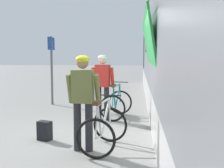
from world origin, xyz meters
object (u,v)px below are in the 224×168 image
at_px(bicycle_near_silver, 103,129).
at_px(cyclist_far_in_red, 103,81).
at_px(platform_sign_post, 51,59).
at_px(train_car, 208,47).
at_px(bicycle_far_teal, 117,103).
at_px(backpack_on_platform, 45,131).
at_px(cyclist_near_in_olive, 83,94).

bearing_deg(bicycle_near_silver, cyclist_far_in_red, 97.18).
bearing_deg(platform_sign_post, bicycle_near_silver, -63.22).
relative_size(train_car, platform_sign_post, 8.76).
height_order(cyclist_far_in_red, platform_sign_post, platform_sign_post).
height_order(train_car, bicycle_near_silver, train_car).
bearing_deg(bicycle_near_silver, bicycle_far_teal, 89.20).
bearing_deg(cyclist_far_in_red, backpack_on_platform, -115.02).
relative_size(cyclist_near_in_olive, bicycle_far_teal, 1.52).
bearing_deg(backpack_on_platform, platform_sign_post, 124.04).
height_order(cyclist_near_in_olive, bicycle_near_silver, cyclist_near_in_olive).
relative_size(cyclist_near_in_olive, cyclist_far_in_red, 1.00).
distance_m(train_car, cyclist_far_in_red, 2.90).
distance_m(cyclist_near_in_olive, cyclist_far_in_red, 2.65).
height_order(train_car, backpack_on_platform, train_car).
distance_m(train_car, bicycle_far_teal, 2.88).
relative_size(train_car, backpack_on_platform, 52.59).
height_order(cyclist_near_in_olive, platform_sign_post, platform_sign_post).
height_order(cyclist_far_in_red, backpack_on_platform, cyclist_far_in_red).
bearing_deg(bicycle_near_silver, platform_sign_post, 116.78).
xyz_separation_m(train_car, cyclist_far_in_red, (-2.75, 0.12, -0.91)).
relative_size(cyclist_near_in_olive, backpack_on_platform, 4.40).
xyz_separation_m(cyclist_near_in_olive, bicycle_far_teal, (0.40, 2.87, -0.65)).
distance_m(cyclist_far_in_red, bicycle_far_teal, 0.78).
xyz_separation_m(bicycle_near_silver, backpack_on_platform, (-1.29, 0.50, -0.20)).
bearing_deg(cyclist_near_in_olive, backpack_on_platform, 147.88).
height_order(bicycle_near_silver, backpack_on_platform, bicycle_near_silver).
xyz_separation_m(cyclist_near_in_olive, platform_sign_post, (-2.03, 4.83, 0.57)).
distance_m(bicycle_far_teal, platform_sign_post, 3.35).
distance_m(cyclist_near_in_olive, bicycle_near_silver, 0.75).
distance_m(cyclist_near_in_olive, platform_sign_post, 5.27).
relative_size(bicycle_far_teal, backpack_on_platform, 2.90).
xyz_separation_m(cyclist_far_in_red, platform_sign_post, (-2.07, 2.18, 0.57)).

